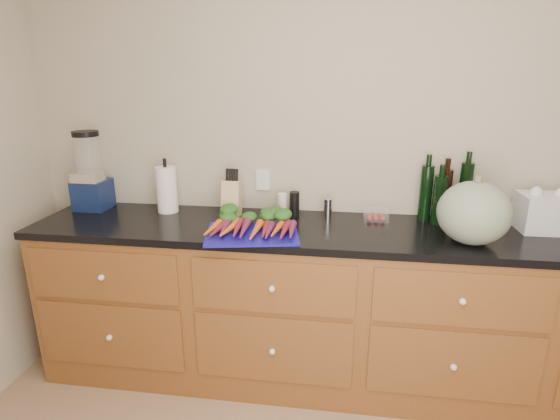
# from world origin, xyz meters

# --- Properties ---
(wall_back) EXTENTS (4.10, 0.05, 2.60)m
(wall_back) POSITION_xyz_m (0.00, 1.62, 1.30)
(wall_back) COLOR #B8AE98
(wall_back) RESTS_ON ground
(cabinets) EXTENTS (3.60, 0.64, 0.90)m
(cabinets) POSITION_xyz_m (0.00, 1.30, 0.45)
(cabinets) COLOR brown
(cabinets) RESTS_ON ground
(countertop) EXTENTS (3.64, 0.62, 0.04)m
(countertop) POSITION_xyz_m (0.00, 1.30, 0.92)
(countertop) COLOR black
(countertop) RESTS_ON cabinets
(cutting_board) EXTENTS (0.52, 0.43, 0.01)m
(cutting_board) POSITION_xyz_m (-0.58, 1.14, 0.95)
(cutting_board) COLOR #161292
(cutting_board) RESTS_ON countertop
(carrots) EXTENTS (0.45, 0.33, 0.06)m
(carrots) POSITION_xyz_m (-0.58, 1.18, 0.98)
(carrots) COLOR orange
(carrots) RESTS_ON cutting_board
(squash) EXTENTS (0.34, 0.34, 0.31)m
(squash) POSITION_xyz_m (0.50, 1.18, 1.09)
(squash) COLOR slate
(squash) RESTS_ON countertop
(blender_appliance) EXTENTS (0.19, 0.19, 0.47)m
(blender_appliance) POSITION_xyz_m (-1.64, 1.46, 1.15)
(blender_appliance) COLOR #0F1D49
(blender_appliance) RESTS_ON countertop
(paper_towel) EXTENTS (0.12, 0.12, 0.27)m
(paper_towel) POSITION_xyz_m (-1.16, 1.46, 1.08)
(paper_towel) COLOR white
(paper_towel) RESTS_ON countertop
(knife_block) EXTENTS (0.10, 0.10, 0.20)m
(knife_block) POSITION_xyz_m (-0.76, 1.44, 1.04)
(knife_block) COLOR tan
(knife_block) RESTS_ON countertop
(grinder_salt) EXTENTS (0.06, 0.06, 0.13)m
(grinder_salt) POSITION_xyz_m (-0.47, 1.48, 1.01)
(grinder_salt) COLOR white
(grinder_salt) RESTS_ON countertop
(grinder_pepper) EXTENTS (0.06, 0.06, 0.14)m
(grinder_pepper) POSITION_xyz_m (-0.40, 1.48, 1.01)
(grinder_pepper) COLOR black
(grinder_pepper) RESTS_ON countertop
(canister_chrome) EXTENTS (0.05, 0.05, 0.11)m
(canister_chrome) POSITION_xyz_m (-0.20, 1.48, 1.00)
(canister_chrome) COLOR silver
(canister_chrome) RESTS_ON countertop
(tomato_box) EXTENTS (0.14, 0.11, 0.06)m
(tomato_box) POSITION_xyz_m (0.07, 1.47, 0.97)
(tomato_box) COLOR white
(tomato_box) RESTS_ON countertop
(bottles) EXTENTS (0.28, 0.14, 0.33)m
(bottles) POSITION_xyz_m (0.44, 1.51, 1.09)
(bottles) COLOR black
(bottles) RESTS_ON countertop
(grocery_bag) EXTENTS (0.27, 0.21, 0.19)m
(grocery_bag) POSITION_xyz_m (0.94, 1.42, 1.04)
(grocery_bag) COLOR silver
(grocery_bag) RESTS_ON countertop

